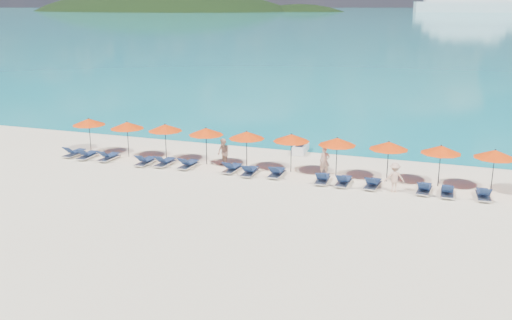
% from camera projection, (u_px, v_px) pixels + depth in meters
% --- Properties ---
extents(ground, '(1400.00, 1400.00, 0.00)m').
position_uv_depth(ground, '(236.00, 198.00, 28.34)').
color(ground, beige).
extents(sea, '(1600.00, 1300.00, 0.01)m').
position_uv_depth(sea, '(455.00, 11.00, 627.72)').
color(sea, '#1FA9B2').
rests_on(sea, ground).
extents(headland_main, '(374.00, 242.00, 126.50)m').
position_uv_depth(headland_main, '(162.00, 47.00, 625.54)').
color(headland_main, black).
rests_on(headland_main, ground).
extents(headland_small, '(162.00, 126.00, 85.50)m').
position_uv_depth(headland_small, '(299.00, 46.00, 594.58)').
color(headland_small, black).
rests_on(headland_small, ground).
extents(cruise_ship, '(132.15, 47.45, 36.38)m').
position_uv_depth(cruise_ship, '(487.00, 2.00, 538.93)').
color(cruise_ship, silver).
rests_on(cruise_ship, ground).
extents(jetski, '(0.95, 2.17, 0.75)m').
position_uv_depth(jetski, '(300.00, 148.00, 36.89)').
color(jetski, silver).
rests_on(jetski, ground).
extents(beachgoer_a, '(0.66, 0.53, 1.58)m').
position_uv_depth(beachgoer_a, '(325.00, 161.00, 32.05)').
color(beachgoer_a, '#D8A68A').
rests_on(beachgoer_a, ground).
extents(beachgoer_b, '(0.93, 0.85, 1.67)m').
position_uv_depth(beachgoer_b, '(223.00, 153.00, 33.69)').
color(beachgoer_b, '#D8A68A').
rests_on(beachgoer_b, ground).
extents(beachgoer_c, '(1.09, 0.71, 1.55)m').
position_uv_depth(beachgoer_c, '(395.00, 177.00, 29.13)').
color(beachgoer_c, '#D8A68A').
rests_on(beachgoer_c, ground).
extents(umbrella_0, '(2.10, 2.10, 2.28)m').
position_uv_depth(umbrella_0, '(89.00, 122.00, 36.51)').
color(umbrella_0, black).
rests_on(umbrella_0, ground).
extents(umbrella_1, '(2.10, 2.10, 2.28)m').
position_uv_depth(umbrella_1, '(127.00, 125.00, 35.47)').
color(umbrella_1, black).
rests_on(umbrella_1, ground).
extents(umbrella_2, '(2.10, 2.10, 2.28)m').
position_uv_depth(umbrella_2, '(165.00, 128.00, 34.81)').
color(umbrella_2, black).
rests_on(umbrella_2, ground).
extents(umbrella_3, '(2.10, 2.10, 2.28)m').
position_uv_depth(umbrella_3, '(206.00, 131.00, 33.79)').
color(umbrella_3, black).
rests_on(umbrella_3, ground).
extents(umbrella_4, '(2.10, 2.10, 2.28)m').
position_uv_depth(umbrella_4, '(247.00, 135.00, 32.88)').
color(umbrella_4, black).
rests_on(umbrella_4, ground).
extents(umbrella_5, '(2.10, 2.10, 2.28)m').
position_uv_depth(umbrella_5, '(291.00, 138.00, 32.22)').
color(umbrella_5, black).
rests_on(umbrella_5, ground).
extents(umbrella_6, '(2.10, 2.10, 2.28)m').
position_uv_depth(umbrella_6, '(337.00, 142.00, 31.34)').
color(umbrella_6, black).
rests_on(umbrella_6, ground).
extents(umbrella_7, '(2.10, 2.10, 2.28)m').
position_uv_depth(umbrella_7, '(389.00, 146.00, 30.48)').
color(umbrella_7, black).
rests_on(umbrella_7, ground).
extents(umbrella_8, '(2.10, 2.10, 2.28)m').
position_uv_depth(umbrella_8, '(441.00, 149.00, 29.67)').
color(umbrella_8, black).
rests_on(umbrella_8, ground).
extents(umbrella_9, '(2.10, 2.10, 2.28)m').
position_uv_depth(umbrella_9, '(495.00, 154.00, 28.78)').
color(umbrella_9, black).
rests_on(umbrella_9, ground).
extents(lounger_0, '(0.73, 1.74, 0.66)m').
position_uv_depth(lounger_0, '(74.00, 153.00, 36.03)').
color(lounger_0, silver).
rests_on(lounger_0, ground).
extents(lounger_1, '(0.69, 1.72, 0.66)m').
position_uv_depth(lounger_1, '(87.00, 155.00, 35.51)').
color(lounger_1, silver).
rests_on(lounger_1, ground).
extents(lounger_2, '(0.67, 1.72, 0.66)m').
position_uv_depth(lounger_2, '(109.00, 157.00, 35.08)').
color(lounger_2, silver).
rests_on(lounger_2, ground).
extents(lounger_3, '(0.67, 1.72, 0.66)m').
position_uv_depth(lounger_3, '(146.00, 161.00, 34.14)').
color(lounger_3, silver).
rests_on(lounger_3, ground).
extents(lounger_4, '(0.72, 1.73, 0.66)m').
position_uv_depth(lounger_4, '(165.00, 162.00, 33.93)').
color(lounger_4, silver).
rests_on(lounger_4, ground).
extents(lounger_5, '(0.71, 1.73, 0.66)m').
position_uv_depth(lounger_5, '(188.00, 164.00, 33.49)').
color(lounger_5, silver).
rests_on(lounger_5, ground).
extents(lounger_6, '(0.74, 1.74, 0.66)m').
position_uv_depth(lounger_6, '(232.00, 168.00, 32.69)').
color(lounger_6, silver).
rests_on(lounger_6, ground).
extents(lounger_7, '(0.68, 1.72, 0.66)m').
position_uv_depth(lounger_7, '(250.00, 171.00, 32.11)').
color(lounger_7, silver).
rests_on(lounger_7, ground).
extents(lounger_8, '(0.62, 1.70, 0.66)m').
position_uv_depth(lounger_8, '(277.00, 172.00, 31.84)').
color(lounger_8, silver).
rests_on(lounger_8, ground).
extents(lounger_9, '(0.72, 1.73, 0.66)m').
position_uv_depth(lounger_9, '(323.00, 179.00, 30.72)').
color(lounger_9, silver).
rests_on(lounger_9, ground).
extents(lounger_10, '(0.69, 1.73, 0.66)m').
position_uv_depth(lounger_10, '(344.00, 181.00, 30.33)').
color(lounger_10, silver).
rests_on(lounger_10, ground).
extents(lounger_11, '(0.79, 1.75, 0.66)m').
position_uv_depth(lounger_11, '(373.00, 184.00, 29.89)').
color(lounger_11, silver).
rests_on(lounger_11, ground).
extents(lounger_12, '(0.74, 1.74, 0.66)m').
position_uv_depth(lounger_12, '(424.00, 188.00, 29.10)').
color(lounger_12, silver).
rests_on(lounger_12, ground).
extents(lounger_13, '(0.65, 1.71, 0.66)m').
position_uv_depth(lounger_13, '(447.00, 191.00, 28.67)').
color(lounger_13, silver).
rests_on(lounger_13, ground).
extents(lounger_14, '(0.75, 1.74, 0.66)m').
position_uv_depth(lounger_14, '(483.00, 194.00, 28.22)').
color(lounger_14, silver).
rests_on(lounger_14, ground).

